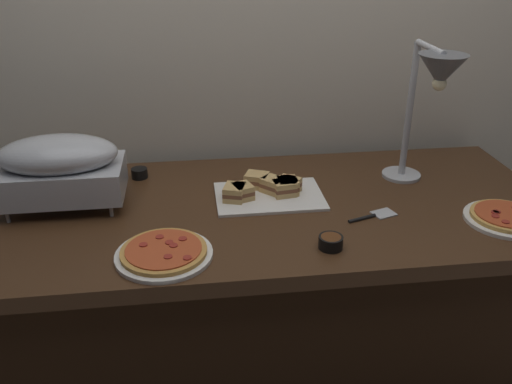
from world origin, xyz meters
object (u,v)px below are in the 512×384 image
pizza_plate_front (505,217)px  pizza_plate_center (164,253)px  sauce_cup_far (139,173)px  serving_spatula (373,216)px  heat_lamp (434,85)px  sandwich_platter (268,190)px  sauce_cup_near (331,242)px  chafing_dish (60,168)px

pizza_plate_front → pizza_plate_center: same height
sauce_cup_far → serving_spatula: sauce_cup_far is taller
heat_lamp → sandwich_platter: size_ratio=1.37×
pizza_plate_center → sauce_cup_far: 0.56m
pizza_plate_center → sandwich_platter: 0.48m
pizza_plate_center → serving_spatula: (0.66, 0.15, -0.01)m
sandwich_platter → heat_lamp: bearing=-6.1°
sauce_cup_near → serving_spatula: 0.25m
heat_lamp → sandwich_platter: heat_lamp is taller
chafing_dish → pizza_plate_front: size_ratio=1.57×
sauce_cup_near → pizza_plate_center: bearing=178.3°
pizza_plate_front → sauce_cup_near: bearing=-171.8°
chafing_dish → heat_lamp: (1.19, -0.07, 0.25)m
pizza_plate_front → serving_spatula: bearing=168.6°
sandwich_platter → sauce_cup_near: 0.38m
sandwich_platter → pizza_plate_center: bearing=-135.5°
pizza_plate_center → sauce_cup_far: bearing=100.3°
chafing_dish → sauce_cup_far: 0.33m
sauce_cup_far → serving_spatula: (0.76, -0.40, -0.02)m
chafing_dish → sandwich_platter: (0.67, -0.02, -0.11)m
heat_lamp → sauce_cup_far: size_ratio=8.48×
pizza_plate_front → sandwich_platter: (-0.71, 0.27, 0.01)m
chafing_dish → serving_spatula: 1.02m
sandwich_platter → pizza_plate_front: bearing=-20.5°
pizza_plate_center → sauce_cup_near: bearing=-1.7°
sauce_cup_near → sauce_cup_far: bearing=135.4°
pizza_plate_front → pizza_plate_center: (-1.06, -0.07, 0.00)m
chafing_dish → sauce_cup_near: 0.89m
sauce_cup_near → pizza_plate_front: bearing=8.2°
chafing_dish → pizza_plate_front: 1.42m
sauce_cup_far → serving_spatula: bearing=-27.9°
sauce_cup_near → serving_spatula: sauce_cup_near is taller
pizza_plate_front → sandwich_platter: 0.76m
heat_lamp → pizza_plate_front: 0.47m
chafing_dish → sauce_cup_near: (0.80, -0.37, -0.12)m
sauce_cup_near → serving_spatula: (0.18, 0.17, -0.02)m
pizza_plate_center → sandwich_platter: bearing=44.5°
pizza_plate_center → serving_spatula: 0.68m
pizza_plate_center → sauce_cup_near: size_ratio=3.87×
heat_lamp → serving_spatula: (-0.20, -0.13, -0.38)m
chafing_dish → serving_spatula: chafing_dish is taller
chafing_dish → heat_lamp: size_ratio=0.79×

